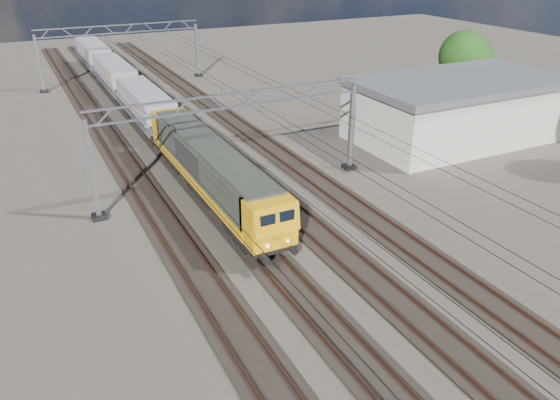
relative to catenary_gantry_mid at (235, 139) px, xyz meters
name	(u,v)px	position (x,y,z in m)	size (l,w,h in m)	color
ground	(260,214)	(0.00, -4.00, -3.91)	(160.00, 160.00, 0.00)	#2C2721
track_outer_west	(170,233)	(-6.00, -4.00, -3.83)	(2.60, 140.00, 0.30)	black
track_loco	(231,219)	(-2.00, -4.00, -3.83)	(2.60, 140.00, 0.30)	black
track_inner_east	(287,207)	(2.00, -4.00, -3.83)	(2.60, 140.00, 0.30)	black
track_outer_east	(338,195)	(6.00, -4.00, -3.83)	(2.60, 140.00, 0.30)	black
catenary_gantry_mid	(235,139)	(0.00, 0.00, 0.00)	(19.90, 0.90, 7.11)	#9B9EA9
catenary_gantry_far	(122,52)	(0.00, 36.00, 0.00)	(19.90, 0.90, 7.11)	#9B9EA9
overhead_wires	(213,99)	(0.00, 4.00, 1.84)	(12.03, 140.00, 0.53)	black
locomotive	(211,168)	(-2.00, -0.49, -1.58)	(2.76, 21.10, 3.62)	black
hopper_wagon_lead	(145,105)	(-2.00, 17.21, -1.67)	(3.38, 13.00, 3.25)	black
hopper_wagon_mid	(115,75)	(-2.00, 31.41, -1.67)	(3.38, 13.00, 3.25)	black
hopper_wagon_third	(94,54)	(-2.00, 45.61, -1.67)	(3.38, 13.00, 3.25)	black
industrial_shed	(457,108)	(22.00, 2.00, -1.18)	(18.60, 10.60, 5.40)	beige
tree_far	(468,58)	(30.32, 9.79, 1.16)	(5.74, 5.34, 7.95)	#332017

